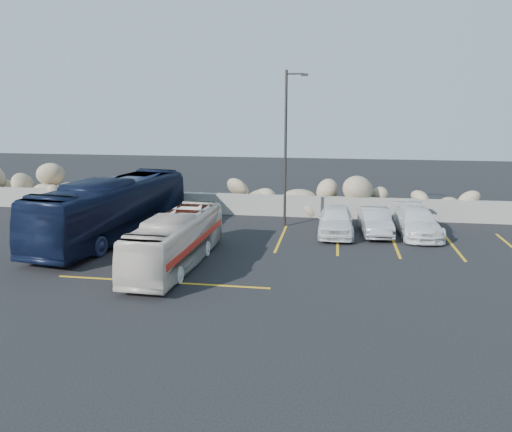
% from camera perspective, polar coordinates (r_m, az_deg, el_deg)
% --- Properties ---
extents(ground, '(90.00, 90.00, 0.00)m').
position_cam_1_polar(ground, '(18.06, -7.97, -7.89)').
color(ground, black).
rests_on(ground, ground).
extents(seawall, '(60.00, 0.40, 1.20)m').
position_cam_1_polar(seawall, '(29.16, -1.08, 1.32)').
color(seawall, gray).
rests_on(seawall, ground).
extents(riprap_pile, '(54.00, 2.80, 2.60)m').
position_cam_1_polar(riprap_pile, '(30.20, -0.68, 3.06)').
color(riprap_pile, '#9C8466').
rests_on(riprap_pile, ground).
extents(parking_lines, '(18.16, 9.36, 0.01)m').
position_cam_1_polar(parking_lines, '(22.60, 7.65, -3.67)').
color(parking_lines, gold).
rests_on(parking_lines, ground).
extents(lamppost, '(1.14, 0.18, 8.00)m').
position_cam_1_polar(lamppost, '(25.85, 3.52, 8.13)').
color(lamppost, '#2C2927').
rests_on(lamppost, ground).
extents(vintage_bus, '(1.99, 7.56, 2.09)m').
position_cam_1_polar(vintage_bus, '(20.02, -9.09, -2.74)').
color(vintage_bus, silver).
rests_on(vintage_bus, ground).
extents(tour_coach, '(3.95, 10.74, 2.92)m').
position_cam_1_polar(tour_coach, '(24.65, -16.04, 0.80)').
color(tour_coach, black).
rests_on(tour_coach, ground).
extents(car_a, '(1.75, 4.27, 1.45)m').
position_cam_1_polar(car_a, '(24.90, 9.11, -0.49)').
color(car_a, white).
rests_on(car_a, ground).
extents(car_b, '(1.65, 3.95, 1.27)m').
position_cam_1_polar(car_b, '(25.43, 13.46, -0.62)').
color(car_b, '#A3A3A7').
rests_on(car_b, ground).
extents(car_c, '(2.22, 4.72, 1.33)m').
position_cam_1_polar(car_c, '(25.73, 17.90, -0.66)').
color(car_c, white).
rests_on(car_c, ground).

